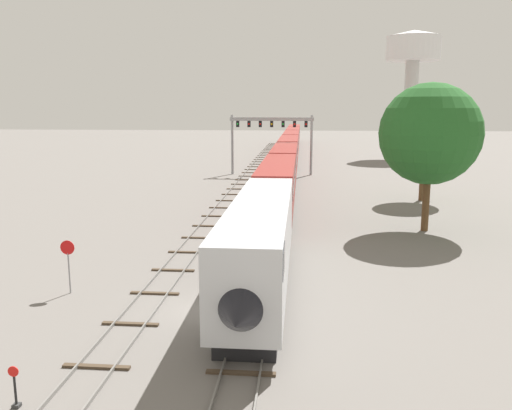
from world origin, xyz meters
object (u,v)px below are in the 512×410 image
(passenger_train, at_px, (289,151))
(trackside_tree_left, at_px, (425,131))
(switch_stand, at_px, (15,393))
(stop_sign, at_px, (68,259))
(signal_gantry, at_px, (272,131))
(water_tower, at_px, (413,56))
(trackside_tree_mid, at_px, (430,134))

(passenger_train, bearing_deg, trackside_tree_left, -64.32)
(switch_stand, bearing_deg, stop_sign, 105.35)
(signal_gantry, xyz_separation_m, water_tower, (25.62, 31.41, 13.05))
(signal_gantry, relative_size, trackside_tree_left, 1.16)
(stop_sign, bearing_deg, trackside_tree_left, 50.82)
(signal_gantry, relative_size, switch_stand, 8.29)
(water_tower, distance_m, trackside_tree_mid, 67.84)
(signal_gantry, xyz_separation_m, switch_stand, (-4.85, -61.29, -5.84))
(passenger_train, bearing_deg, stop_sign, -99.28)
(switch_stand, relative_size, trackside_tree_left, 0.14)
(switch_stand, height_order, trackside_tree_mid, trackside_tree_mid)
(trackside_tree_left, bearing_deg, passenger_train, 115.68)
(signal_gantry, height_order, trackside_tree_mid, trackside_tree_mid)
(trackside_tree_mid, bearing_deg, signal_gantry, 112.46)
(water_tower, distance_m, trackside_tree_left, 53.80)
(stop_sign, bearing_deg, passenger_train, 80.72)
(trackside_tree_left, bearing_deg, water_tower, 80.58)
(trackside_tree_left, bearing_deg, switch_stand, -118.11)
(stop_sign, bearing_deg, trackside_tree_mid, 36.57)
(water_tower, bearing_deg, passenger_train, -138.14)
(water_tower, xyz_separation_m, switch_stand, (-30.47, -92.70, -18.90))
(stop_sign, bearing_deg, water_tower, 67.89)
(signal_gantry, bearing_deg, trackside_tree_mid, -67.54)
(switch_stand, xyz_separation_m, trackside_tree_left, (21.90, 40.99, 6.79))
(passenger_train, xyz_separation_m, water_tower, (23.37, 20.94, 16.80))
(water_tower, bearing_deg, stop_sign, -112.11)
(switch_stand, relative_size, stop_sign, 0.51)
(passenger_train, distance_m, stop_sign, 62.01)
(signal_gantry, height_order, trackside_tree_left, trackside_tree_left)
(water_tower, xyz_separation_m, stop_sign, (-33.37, -82.14, -17.54))
(switch_stand, relative_size, trackside_tree_mid, 0.13)
(passenger_train, distance_m, switch_stand, 72.14)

